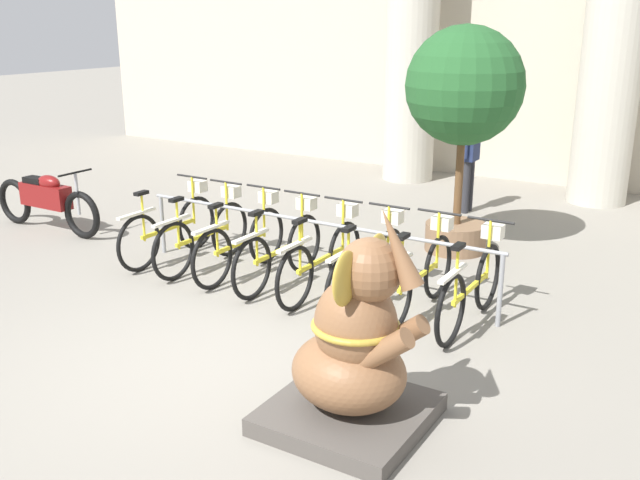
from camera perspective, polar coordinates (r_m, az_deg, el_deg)
ground_plane at (r=6.50m, az=-7.96°, el=-9.30°), size 60.00×60.00×0.00m
building_facade at (r=13.57m, az=16.13°, el=17.19°), size 20.00×0.20×6.00m
column_left at (r=13.21m, az=7.41°, el=16.08°), size 1.16×1.16×5.16m
column_right at (r=12.22m, az=22.51°, el=14.85°), size 1.16×1.16×5.16m
bike_rack at (r=7.91m, az=-0.96°, el=0.65°), size 4.50×0.05×0.77m
bicycle_0 at (r=9.04m, az=-11.86°, el=1.02°), size 0.48×1.72×0.98m
bicycle_1 at (r=8.67m, az=-9.22°, el=0.46°), size 0.48×1.72×0.98m
bicycle_2 at (r=8.34m, az=-6.23°, el=-0.09°), size 0.48×1.72×0.98m
bicycle_3 at (r=8.01m, az=-3.14°, el=-0.75°), size 0.48×1.72×0.98m
bicycle_4 at (r=7.71m, az=0.22°, el=-1.45°), size 0.48×1.72×0.98m
bicycle_5 at (r=7.47m, az=3.95°, el=-2.14°), size 0.48×1.72×0.98m
bicycle_6 at (r=7.29m, az=8.00°, el=-2.79°), size 0.48×1.72×0.98m
bicycle_7 at (r=7.08m, az=12.06°, el=-3.61°), size 0.48×1.72×0.98m
elephant_statue at (r=5.21m, az=2.77°, el=-9.00°), size 1.13×1.13×1.73m
motorcycle at (r=10.71m, az=-21.02°, el=3.03°), size 2.09×0.55×0.93m
person_pedestrian at (r=11.13m, az=11.95°, el=7.18°), size 0.22×0.47×1.66m
potted_tree at (r=9.04m, az=11.44°, el=11.18°), size 1.45×1.45×2.83m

